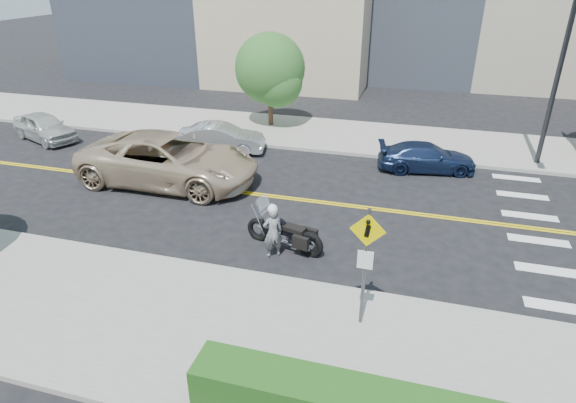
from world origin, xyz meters
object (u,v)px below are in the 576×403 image
(parked_car_silver, at_px, (221,138))
(motorcycle, at_px, (284,225))
(motorcyclist, at_px, (273,231))
(pedestrian_sign, at_px, (366,257))
(suv, at_px, (168,160))
(parked_car_white, at_px, (44,127))
(parked_car_blue, at_px, (427,157))

(parked_car_silver, bearing_deg, motorcycle, -156.02)
(motorcyclist, relative_size, parked_car_silver, 0.43)
(pedestrian_sign, xyz_separation_m, parked_car_silver, (-7.86, 10.20, -1.31))
(suv, relative_size, parked_car_silver, 1.76)
(motorcyclist, bearing_deg, motorcycle, -142.30)
(suv, bearing_deg, parked_car_white, 70.29)
(parked_car_blue, bearing_deg, parked_car_silver, 81.04)
(suv, height_order, parked_car_blue, suv)
(suv, bearing_deg, motorcycle, -121.21)
(parked_car_silver, bearing_deg, parked_car_white, 83.59)
(pedestrian_sign, height_order, motorcycle, pedestrian_sign)
(suv, xyz_separation_m, parked_car_silver, (0.57, 3.78, -0.31))
(pedestrian_sign, relative_size, parked_car_white, 0.77)
(motorcycle, xyz_separation_m, parked_car_white, (-14.08, 6.45, -0.11))
(motorcyclist, xyz_separation_m, parked_car_blue, (4.15, 8.07, -0.27))
(pedestrian_sign, bearing_deg, suv, 142.72)
(motorcyclist, xyz_separation_m, parked_car_silver, (-4.95, 7.77, -0.19))
(pedestrian_sign, xyz_separation_m, parked_car_blue, (1.23, 10.50, -1.38))
(pedestrian_sign, relative_size, motorcyclist, 1.77)
(parked_car_blue, bearing_deg, suv, 102.06)
(motorcycle, distance_m, suv, 6.66)
(pedestrian_sign, bearing_deg, parked_car_white, 150.74)
(motorcycle, distance_m, parked_car_white, 15.49)
(motorcyclist, height_order, parked_car_silver, motorcyclist)
(parked_car_blue, bearing_deg, motorcyclist, 141.97)
(motorcyclist, height_order, parked_car_white, motorcyclist)
(motorcyclist, distance_m, motorcycle, 0.58)
(motorcycle, bearing_deg, parked_car_silver, 139.78)
(parked_car_silver, bearing_deg, parked_car_blue, -99.50)
(parked_car_white, relative_size, parked_car_blue, 0.98)
(suv, distance_m, parked_car_silver, 3.84)
(parked_car_silver, relative_size, parked_car_blue, 1.00)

